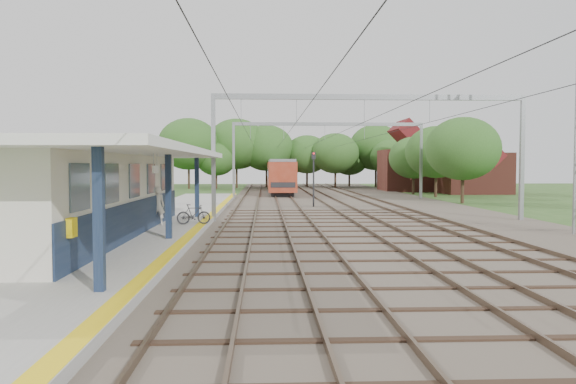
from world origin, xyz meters
name	(u,v)px	position (x,y,z in m)	size (l,w,h in m)	color
ground	(345,277)	(0.00, 0.00, 0.00)	(160.00, 160.00, 0.00)	#2D4C1E
ballast_bed	(341,203)	(4.00, 30.00, 0.05)	(18.00, 90.00, 0.10)	#473D33
platform	(164,222)	(-7.50, 14.00, 0.17)	(5.00, 52.00, 0.35)	gray
yellow_stripe	(207,218)	(-5.25, 14.00, 0.35)	(0.45, 52.00, 0.01)	yellow
station_building	(97,193)	(-8.88, 7.00, 2.04)	(3.41, 18.00, 3.40)	beige
canopy	(118,152)	(-7.77, 6.00, 3.64)	(6.40, 20.00, 3.44)	#121F38
rail_tracks	(310,202)	(1.50, 30.00, 0.18)	(11.80, 88.00, 0.15)	brown
catenary_system	(342,133)	(3.39, 25.28, 5.51)	(17.22, 88.00, 7.00)	gray
tree_band	(311,152)	(3.84, 57.12, 4.92)	(31.72, 30.88, 8.82)	#382619
house_near	(473,167)	(21.00, 46.00, 2.99)	(7.00, 6.12, 7.89)	brown
house_far	(415,165)	(16.00, 52.00, 3.23)	(8.00, 6.12, 8.66)	brown
person	(158,206)	(-7.24, 10.84, 1.25)	(0.66, 0.43, 1.80)	silver
bicycle	(194,214)	(-5.60, 11.12, 0.82)	(0.45, 1.58, 0.95)	black
train	(278,174)	(-0.50, 54.23, 2.03)	(2.76, 34.32, 3.63)	black
signal_post	(314,174)	(1.35, 25.43, 2.53)	(0.29, 0.25, 4.11)	black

